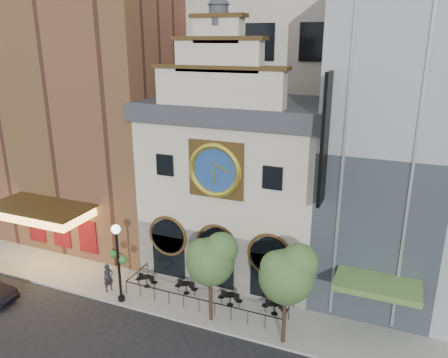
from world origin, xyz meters
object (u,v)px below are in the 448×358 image
bistro_2 (230,299)px  tree_left (211,258)px  bistro_3 (275,308)px  pedestrian (108,278)px  bistro_0 (147,280)px  lamppost (118,255)px  tree_right (287,273)px  bistro_1 (186,287)px

bistro_2 → tree_left: 4.08m
bistro_3 → pedestrian: (-10.94, -1.69, 0.50)m
bistro_0 → lamppost: lamppost is taller
bistro_0 → tree_left: tree_left is taller
pedestrian → tree_left: tree_left is taller
bistro_3 → lamppost: bearing=-166.0°
lamppost → tree_right: size_ratio=0.90×
bistro_2 → lamppost: 7.54m
bistro_0 → bistro_3: 8.89m
bistro_2 → lamppost: lamppost is taller
bistro_2 → pedestrian: pedestrian is taller
bistro_1 → pedestrian: pedestrian is taller
bistro_0 → lamppost: (-0.61, -2.05, 2.80)m
bistro_0 → lamppost: 3.52m
tree_left → bistro_2: bearing=75.5°
bistro_2 → tree_left: tree_left is taller
bistro_1 → lamppost: 5.04m
lamppost → bistro_2: bearing=40.5°
bistro_0 → tree_left: (5.58, -1.62, 3.64)m
bistro_1 → pedestrian: bearing=-161.3°
bistro_1 → bistro_2: same height
lamppost → tree_left: size_ratio=0.94×
bistro_2 → tree_left: size_ratio=0.28×
bistro_0 → pedestrian: pedestrian is taller
tree_right → bistro_2: bearing=153.0°
bistro_0 → bistro_1: size_ratio=1.00×
bistro_1 → pedestrian: size_ratio=0.82×
bistro_2 → lamppost: size_ratio=0.30×
bistro_3 → lamppost: 10.18m
bistro_3 → tree_right: size_ratio=0.27×
tree_left → tree_right: 4.53m
bistro_1 → bistro_2: (3.17, -0.13, 0.00)m
bistro_1 → bistro_2: size_ratio=1.00×
tree_right → lamppost: bearing=-179.3°
bistro_0 → bistro_3: (8.89, 0.32, 0.00)m
bistro_1 → lamppost: lamppost is taller
tree_right → bistro_0: bearing=169.3°
bistro_3 → bistro_2: bearing=-176.8°
bistro_2 → tree_right: tree_right is taller
tree_right → pedestrian: bearing=177.5°
bistro_2 → bistro_3: same height
bistro_0 → bistro_2: same height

